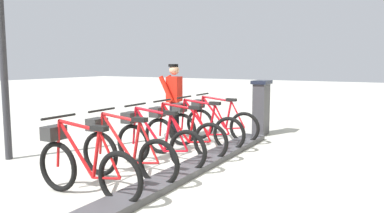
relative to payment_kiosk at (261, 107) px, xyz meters
name	(u,v)px	position (x,y,z in m)	size (l,w,h in m)	color
ground_plane	(195,169)	(-0.05, 3.26, -0.67)	(60.00, 60.00, 0.00)	beige
dock_rail_base	(195,166)	(-0.05, 3.26, -0.62)	(0.44, 5.51, 0.10)	#47474C
payment_kiosk	(261,107)	(0.00, 0.00, 0.00)	(0.36, 0.52, 1.28)	#38383D
bike_docked_0	(218,121)	(0.57, 1.11, -0.24)	(1.72, 0.54, 1.02)	black
bike_docked_1	(201,127)	(0.57, 1.89, -0.24)	(1.72, 0.54, 1.02)	black
bike_docked_2	(181,133)	(0.57, 2.68, -0.24)	(1.72, 0.54, 1.02)	black
bike_docked_3	(155,141)	(0.57, 3.46, -0.24)	(1.72, 0.54, 1.02)	black
bike_docked_4	(124,151)	(0.57, 4.24, -0.24)	(1.72, 0.54, 1.02)	black
bike_docked_5	(83,164)	(0.57, 5.03, -0.24)	(1.72, 0.54, 1.02)	black
worker_near_rack	(174,98)	(1.60, 1.29, 0.24)	(0.50, 0.68, 1.66)	white
lamp_post	(0,1)	(3.11, 4.34, 2.05)	(0.32, 0.32, 4.18)	#2D2D33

